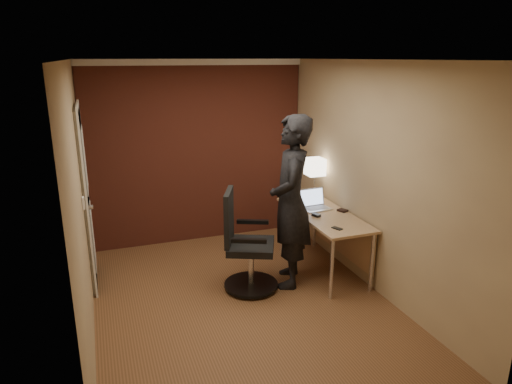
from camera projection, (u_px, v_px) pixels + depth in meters
room at (183, 152)px, 5.78m from camera, size 4.00×4.00×4.00m
desk at (329, 222)px, 5.52m from camera, size 0.60×1.50×0.73m
desk_lamp at (315, 167)px, 5.92m from camera, size 0.22×0.22×0.54m
laptop at (314, 203)px, 5.62m from camera, size 0.35×0.28×0.23m
mouse at (316, 215)px, 5.34m from camera, size 0.09×0.11×0.03m
phone at (337, 228)px, 4.96m from camera, size 0.10×0.13×0.01m
wallet at (342, 210)px, 5.52m from camera, size 0.13×0.14×0.02m
office_chair at (245, 247)px, 5.05m from camera, size 0.67×0.72×1.12m
person at (291, 202)px, 5.06m from camera, size 0.71×0.84×1.95m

